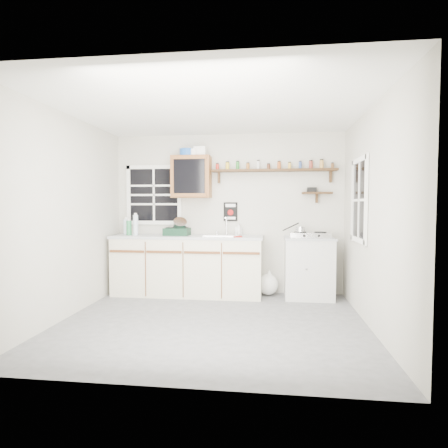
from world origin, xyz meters
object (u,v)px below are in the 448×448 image
Objects in this scene: main_cabinet at (188,265)px; right_cabinet at (309,268)px; spice_shelf at (274,170)px; upper_cabinet at (191,177)px; hotplate at (310,235)px; dish_rack at (178,229)px.

main_cabinet is 1.84m from right_cabinet.
main_cabinet is 1.21× the size of spice_shelf.
upper_cabinet is at bearing 176.24° from right_cabinet.
upper_cabinet is (0.03, 0.14, 1.36)m from main_cabinet.
spice_shelf is at bearing 161.74° from hotplate.
main_cabinet is 2.54× the size of right_cabinet.
upper_cabinet is (-1.80, 0.12, 1.37)m from right_cabinet.
spice_shelf is (1.31, 0.21, 1.47)m from main_cabinet.
hotplate is (0.54, -0.21, -0.98)m from spice_shelf.
spice_shelf is 4.97× the size of dish_rack.
dish_rack is (-0.18, -0.14, -0.81)m from upper_cabinet.
spice_shelf is at bearing 9.25° from main_cabinet.
dish_rack reaches higher than hotplate.
main_cabinet is 3.88× the size of hotplate.
main_cabinet is at bearing -103.68° from upper_cabinet.
right_cabinet is 1.40× the size of upper_cabinet.
dish_rack is at bearing -179.32° from right_cabinet.
main_cabinet is 1.98m from spice_shelf.
dish_rack is (-1.46, -0.21, -0.92)m from spice_shelf.
right_cabinet is 2.37× the size of dish_rack.
upper_cabinet reaches higher than hotplate.
spice_shelf is (-0.53, 0.19, 1.47)m from right_cabinet.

